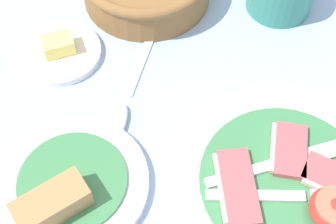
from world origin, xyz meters
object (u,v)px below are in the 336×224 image
teaspoon_near_cup (121,109)px  breakfast_plate (288,185)px  butter_dish (60,51)px  bread_plate (70,187)px

teaspoon_near_cup → breakfast_plate: bearing=76.9°
teaspoon_near_cup → butter_dish: bearing=-120.8°
bread_plate → butter_dish: bread_plate is taller
butter_dish → teaspoon_near_cup: butter_dish is taller
breakfast_plate → butter_dish: breakfast_plate is taller
bread_plate → teaspoon_near_cup: size_ratio=0.93×
bread_plate → breakfast_plate: bearing=-7.3°
breakfast_plate → bread_plate: 0.24m
butter_dish → teaspoon_near_cup: size_ratio=0.60×
breakfast_plate → bread_plate: size_ratio=1.57×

